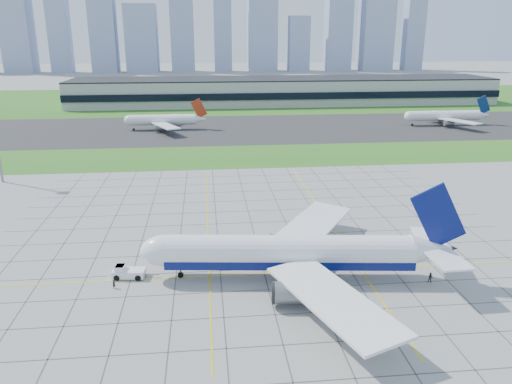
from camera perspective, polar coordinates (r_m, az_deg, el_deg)
ground at (r=93.88m, az=0.82°, el=-8.77°), size 1400.00×1400.00×0.00m
grass_median at (r=178.73m, az=-2.57°, el=4.09°), size 700.00×35.00×0.04m
asphalt_taxiway at (r=232.50m, az=-3.40°, el=7.24°), size 700.00×75.00×0.04m
grass_far at (r=341.22m, az=-4.28°, el=10.53°), size 700.00×145.00×0.04m
apron_markings at (r=103.91m, az=0.34°, el=-6.05°), size 120.00×130.00×0.03m
terminal at (r=319.15m, az=3.18°, el=11.49°), size 260.00×43.00×15.80m
city_skyline at (r=603.77m, az=-6.15°, el=19.15°), size 523.00×32.40×160.00m
airliner at (r=88.75m, az=4.05°, el=-6.95°), size 56.87×57.34×17.92m
pushback_tug at (r=93.30m, az=-14.50°, el=-8.85°), size 8.44×3.46×2.32m
crew_near at (r=90.25m, az=-15.92°, el=-10.10°), size 0.68×0.66×1.57m
crew_far at (r=93.78m, az=19.33°, el=-9.23°), size 1.13×1.01×1.90m
distant_jet_1 at (r=233.03m, az=-10.48°, el=8.11°), size 35.24×42.66×14.08m
distant_jet_2 at (r=257.59m, az=20.80°, el=8.16°), size 40.19×42.66×14.08m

